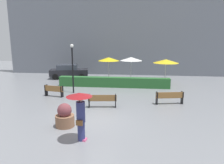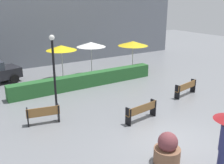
{
  "view_description": "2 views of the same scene",
  "coord_description": "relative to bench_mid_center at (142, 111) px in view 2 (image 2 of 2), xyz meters",
  "views": [
    {
      "loc": [
        2.28,
        -10.57,
        4.33
      ],
      "look_at": [
        0.57,
        4.06,
        1.35
      ],
      "focal_mm": 33.75,
      "sensor_mm": 36.0,
      "label": 1
    },
    {
      "loc": [
        -7.28,
        -6.66,
        5.68
      ],
      "look_at": [
        -0.33,
        4.3,
        1.52
      ],
      "focal_mm": 41.79,
      "sensor_mm": 36.0,
      "label": 2
    }
  ],
  "objects": [
    {
      "name": "patio_umbrella_white",
      "position": [
        1.6,
        8.14,
        1.92
      ],
      "size": [
        2.18,
        2.18,
        2.61
      ],
      "color": "silver",
      "rests_on": "ground"
    },
    {
      "name": "hedge_strip",
      "position": [
        0.07,
        6.05,
        -0.06
      ],
      "size": [
        10.22,
        0.7,
        0.91
      ],
      "primitive_type": "cube",
      "color": "#28602D",
      "rests_on": "ground"
    },
    {
      "name": "bench_far_left",
      "position": [
        -4.15,
        2.2,
        -0.0
      ],
      "size": [
        1.56,
        0.63,
        0.87
      ],
      "color": "olive",
      "rests_on": "ground"
    },
    {
      "name": "ground_plane",
      "position": [
        -0.14,
        -2.35,
        -0.52
      ],
      "size": [
        60.0,
        60.0,
        0.0
      ],
      "primitive_type": "plane",
      "color": "gray"
    },
    {
      "name": "patio_umbrella_yellow_far",
      "position": [
        4.89,
        7.34,
        1.81
      ],
      "size": [
        2.36,
        2.36,
        2.51
      ],
      "color": "silver",
      "rests_on": "ground"
    },
    {
      "name": "lamp_post",
      "position": [
        -3.0,
        3.55,
        1.92
      ],
      "size": [
        0.28,
        0.28,
        3.98
      ],
      "color": "black",
      "rests_on": "ground"
    },
    {
      "name": "planter_pot",
      "position": [
        -1.4,
        -3.2,
        0.0
      ],
      "size": [
        0.96,
        0.96,
        1.21
      ],
      "color": "brown",
      "rests_on": "ground"
    },
    {
      "name": "bench_far_right",
      "position": [
        4.44,
        1.25,
        -0.0
      ],
      "size": [
        1.91,
        0.66,
        0.85
      ],
      "color": "olive",
      "rests_on": "ground"
    },
    {
      "name": "bench_mid_center",
      "position": [
        0.0,
        0.0,
        0.0
      ],
      "size": [
        1.85,
        0.56,
        0.86
      ],
      "color": "brown",
      "rests_on": "ground"
    },
    {
      "name": "patio_umbrella_yellow",
      "position": [
        -0.68,
        8.31,
        1.86
      ],
      "size": [
        2.17,
        2.17,
        2.56
      ],
      "color": "silver",
      "rests_on": "ground"
    }
  ]
}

